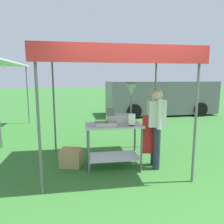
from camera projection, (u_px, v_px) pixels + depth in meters
name	position (u px, v px, depth m)	size (l,w,h in m)	color
ground_plane	(101.00, 121.00, 9.03)	(70.00, 70.00, 0.00)	#33702D
stall_canopy	(113.00, 57.00, 4.03)	(2.76, 2.14, 2.32)	slate
donut_cart	(114.00, 137.00, 4.18)	(1.13, 0.61, 0.90)	#B7B7BC
donut_tray	(105.00, 124.00, 4.01)	(0.42, 0.28, 0.07)	#B7B7BC
donut_fryer	(122.00, 110.00, 4.20)	(0.61, 0.28, 0.83)	#B7B7BC
menu_sign	(132.00, 121.00, 3.99)	(0.13, 0.05, 0.24)	black
vendor	(156.00, 124.00, 4.15)	(0.46, 0.54, 1.61)	#2D3347
supply_crate	(71.00, 158.00, 4.29)	(0.49, 0.42, 0.37)	tan
van_grey	(160.00, 97.00, 10.59)	(5.47, 2.23, 1.69)	slate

